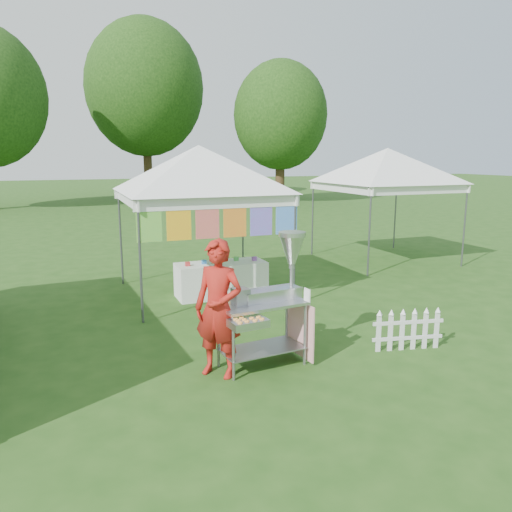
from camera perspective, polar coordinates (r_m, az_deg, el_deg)
name	(u,v)px	position (r m, az deg, el deg)	size (l,w,h in m)	color
ground	(267,355)	(7.25, 1.22, -11.23)	(120.00, 120.00, 0.00)	#224915
canopy_main	(199,146)	(10.02, -6.57, 12.42)	(4.24, 4.24, 3.45)	#59595E
canopy_right	(388,148)	(13.80, 14.83, 11.81)	(4.24, 4.24, 3.45)	#59595E
tree_mid	(145,88)	(34.91, -12.61, 18.20)	(7.60, 7.60, 11.52)	#322312
tree_right	(281,116)	(30.96, 2.82, 15.72)	(5.60, 5.60, 8.42)	#322312
donut_cart	(275,289)	(6.64, 2.16, -3.76)	(1.29, 1.00, 1.79)	gray
vendor	(219,309)	(6.36, -4.30, -6.02)	(0.65, 0.43, 1.78)	#A81C14
picket_fence	(408,331)	(7.66, 16.97, -8.20)	(1.06, 0.25, 0.56)	silver
display_table	(221,279)	(10.13, -4.00, -2.65)	(1.80, 0.70, 0.68)	white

